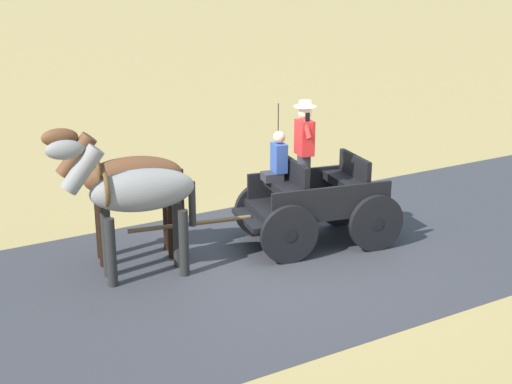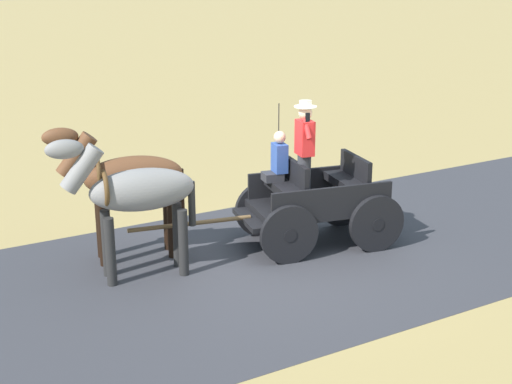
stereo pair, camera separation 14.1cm
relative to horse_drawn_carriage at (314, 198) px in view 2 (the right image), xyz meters
The scene contains 5 objects.
ground_plane 1.19m from the horse_drawn_carriage, 116.51° to the left, with size 200.00×200.00×0.00m, color tan.
road_surface 1.19m from the horse_drawn_carriage, 116.51° to the left, with size 5.48×160.00×0.01m, color #38383D.
horse_drawn_carriage is the anchor object (origin of this frame).
horse_near_side 3.09m from the horse_drawn_carriage, 86.24° to the left, with size 0.83×2.15×2.21m.
horse_off_side 3.10m from the horse_drawn_carriage, 71.90° to the left, with size 0.87×2.15×2.21m.
Camera 2 is at (-8.91, 5.65, 4.50)m, focal length 49.84 mm.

